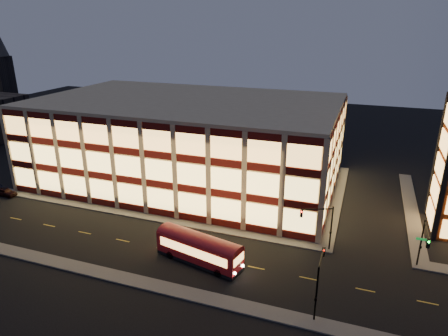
% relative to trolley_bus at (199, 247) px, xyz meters
% --- Properties ---
extents(ground, '(200.00, 200.00, 0.00)m').
position_rel_trolley_bus_xyz_m(ground, '(-9.36, 7.16, -2.01)').
color(ground, black).
rests_on(ground, ground).
extents(sidewalk_office_south, '(54.00, 2.00, 0.15)m').
position_rel_trolley_bus_xyz_m(sidewalk_office_south, '(-12.36, 8.16, -1.93)').
color(sidewalk_office_south, '#514F4C').
rests_on(sidewalk_office_south, ground).
extents(sidewalk_office_east, '(2.00, 30.00, 0.15)m').
position_rel_trolley_bus_xyz_m(sidewalk_office_east, '(13.64, 24.16, -1.93)').
color(sidewalk_office_east, '#514F4C').
rests_on(sidewalk_office_east, ground).
extents(sidewalk_tower_west, '(2.00, 30.00, 0.15)m').
position_rel_trolley_bus_xyz_m(sidewalk_tower_west, '(24.64, 24.16, -1.93)').
color(sidewalk_tower_west, '#514F4C').
rests_on(sidewalk_tower_west, ground).
extents(sidewalk_near, '(100.00, 2.00, 0.15)m').
position_rel_trolley_bus_xyz_m(sidewalk_near, '(-9.36, -5.84, -1.93)').
color(sidewalk_near, '#514F4C').
rests_on(sidewalk_near, ground).
extents(office_building, '(50.45, 30.45, 14.50)m').
position_rel_trolley_bus_xyz_m(office_building, '(-12.27, 24.08, 5.24)').
color(office_building, tan).
rests_on(office_building, ground).
extents(church_tower, '(5.00, 5.00, 18.00)m').
position_rel_trolley_bus_xyz_m(church_tower, '(-79.36, 47.16, 6.99)').
color(church_tower, '#2D2621').
rests_on(church_tower, ground).
extents(traffic_signal_far, '(3.79, 1.87, 6.00)m').
position_rel_trolley_bus_xyz_m(traffic_signal_far, '(12.85, 7.40, 2.10)').
color(traffic_signal_far, black).
rests_on(traffic_signal_far, ground).
extents(traffic_signal_right, '(1.20, 4.37, 6.00)m').
position_rel_trolley_bus_xyz_m(traffic_signal_right, '(24.14, 6.54, 2.09)').
color(traffic_signal_right, black).
rests_on(traffic_signal_right, ground).
extents(traffic_signal_near, '(0.32, 4.45, 6.00)m').
position_rel_trolley_bus_xyz_m(traffic_signal_near, '(14.14, -3.87, 2.12)').
color(traffic_signal_near, black).
rests_on(traffic_signal_near, ground).
extents(trolley_bus, '(11.03, 4.94, 3.63)m').
position_rel_trolley_bus_xyz_m(trolley_bus, '(0.00, 0.00, 0.00)').
color(trolley_bus, maroon).
rests_on(trolley_bus, ground).
extents(parked_car_0, '(3.89, 1.62, 1.32)m').
position_rel_trolley_bus_xyz_m(parked_car_0, '(-37.35, 6.93, -1.35)').
color(parked_car_0, black).
rests_on(parked_car_0, ground).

